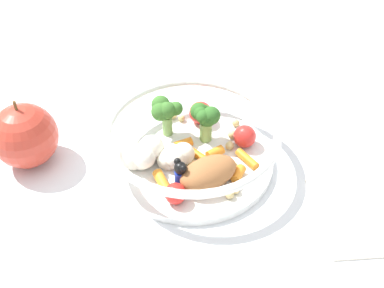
% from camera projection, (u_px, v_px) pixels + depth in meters
% --- Properties ---
extents(ground_plane, '(2.40, 2.40, 0.00)m').
position_uv_depth(ground_plane, '(192.00, 152.00, 0.62)').
color(ground_plane, white).
extents(food_container, '(0.22, 0.22, 0.07)m').
position_uv_depth(food_container, '(189.00, 146.00, 0.59)').
color(food_container, white).
rests_on(food_container, ground_plane).
extents(loose_apple, '(0.08, 0.08, 0.09)m').
position_uv_depth(loose_apple, '(25.00, 136.00, 0.59)').
color(loose_apple, '#BC3828').
rests_on(loose_apple, ground_plane).
extents(folded_napkin, '(0.14, 0.13, 0.01)m').
position_uv_depth(folded_napkin, '(364.00, 214.00, 0.54)').
color(folded_napkin, silver).
rests_on(folded_napkin, ground_plane).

